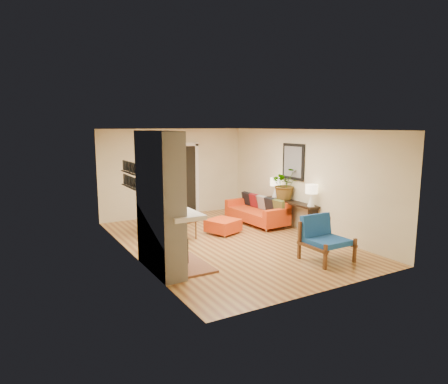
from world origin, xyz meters
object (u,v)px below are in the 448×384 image
Objects in this scene: ottoman at (223,225)px; lamp_near at (311,193)px; dining_table at (164,211)px; houseplant at (285,184)px; console_table at (291,207)px; blue_chair at (323,236)px; sofa at (259,211)px; lamp_far at (275,185)px.

lamp_near reaches higher than ottoman.
houseplant is at bearing -12.86° from dining_table.
blue_chair is at bearing -114.15° from console_table.
houseplant is at bearing 92.21° from console_table.
lamp_far reaches higher than sofa.
dining_table is at bearing 157.46° from ottoman.
lamp_far is at bearing -22.61° from sofa.
lamp_far is (3.17, -0.29, 0.45)m from dining_table.
sofa is at bearing 116.31° from console_table.
sofa is at bearing 79.39° from blue_chair.
blue_chair is at bearing -124.03° from lamp_near.
houseplant reaches higher than ottoman.
dining_table is 0.95× the size of console_table.
blue_chair is 1.66× the size of lamp_far.
sofa is 3.21m from blue_chair.
console_table is at bearing -17.19° from dining_table.
houseplant is (0.42, -0.61, 0.82)m from sofa.
lamp_near reaches higher than dining_table.
houseplant is (-0.01, 1.02, 0.10)m from lamp_near.
sofa is at bearing 17.95° from ottoman.
dining_table is at bearing 167.14° from houseplant.
dining_table is 2.03× the size of houseplant.
sofa is 2.29× the size of houseplant.
ottoman is at bearing 146.92° from lamp_near.
houseplant reaches higher than dining_table.
ottoman is 2.34m from lamp_near.
lamp_near is (1.82, -1.19, 0.86)m from ottoman.
sofa is 2.75m from dining_table.
console_table is at bearing -13.03° from ottoman.
dining_table is 3.64m from lamp_near.
lamp_far is at bearing 71.03° from blue_chair.
blue_chair is at bearing -111.73° from houseplant.
dining_table reaches higher than sofa.
sofa is 0.86m from lamp_far.
lamp_far is (1.82, 0.27, 0.86)m from ottoman.
dining_table is 3.27× the size of lamp_far.
lamp_far is at bearing 8.45° from ottoman.
blue_chair is 3.19m from lamp_far.
console_table is (1.02, 2.28, 0.09)m from blue_chair.
console_table is at bearing -87.79° from houseplant.
lamp_near reaches higher than console_table.
lamp_far reaches higher than ottoman.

